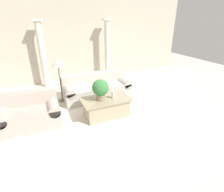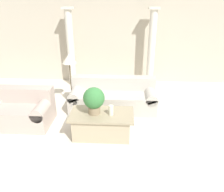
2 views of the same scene
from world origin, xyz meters
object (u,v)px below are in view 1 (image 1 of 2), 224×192
object	(u,v)px
coffee_table	(106,107)
floor_lamp	(58,65)
loveseat	(29,112)
sofa_long	(97,88)
potted_plant	(100,89)

from	to	relation	value
coffee_table	floor_lamp	size ratio (longest dim) A/B	0.94
loveseat	floor_lamp	xyz separation A→B (m)	(0.94, 1.02, 0.83)
loveseat	floor_lamp	bearing A→B (deg)	47.58
sofa_long	floor_lamp	xyz separation A→B (m)	(-1.10, 0.18, 0.84)
sofa_long	floor_lamp	world-z (taller)	floor_lamp
loveseat	coffee_table	size ratio (longest dim) A/B	1.09
loveseat	potted_plant	bearing A→B (deg)	-12.01
coffee_table	potted_plant	size ratio (longest dim) A/B	2.33
loveseat	coffee_table	xyz separation A→B (m)	(1.87, -0.37, -0.07)
loveseat	sofa_long	bearing A→B (deg)	22.64
potted_plant	loveseat	bearing A→B (deg)	167.99
coffee_table	sofa_long	bearing A→B (deg)	82.31
sofa_long	potted_plant	world-z (taller)	potted_plant
potted_plant	floor_lamp	size ratio (longest dim) A/B	0.40
loveseat	potted_plant	distance (m)	1.82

